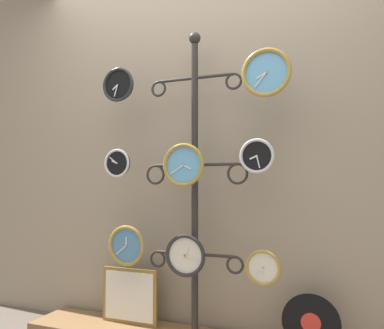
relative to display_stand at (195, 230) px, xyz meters
name	(u,v)px	position (x,y,z in m)	size (l,w,h in m)	color
shop_wall	(203,123)	(0.00, 0.16, 0.71)	(4.40, 0.04, 2.80)	gray
display_stand	(195,230)	(0.00, 0.00, 0.00)	(0.69, 0.40, 1.97)	#282623
clock_top_left	(118,85)	(-0.51, -0.10, 0.95)	(0.23, 0.04, 0.23)	black
clock_top_right	(266,73)	(0.47, -0.08, 0.93)	(0.29, 0.04, 0.29)	#60A8DB
clock_middle_left	(117,163)	(-0.51, -0.10, 0.43)	(0.19, 0.04, 0.19)	black
clock_middle_center	(184,165)	(-0.04, -0.08, 0.41)	(0.27, 0.04, 0.27)	#60A8DB
clock_middle_right	(257,156)	(0.41, -0.08, 0.45)	(0.20, 0.04, 0.20)	black
clock_bottom_left	(127,245)	(-0.43, -0.10, -0.10)	(0.26, 0.04, 0.26)	#4C84B2
clock_bottom_center	(186,255)	(-0.02, -0.10, -0.14)	(0.26, 0.04, 0.26)	silver
clock_bottom_right	(263,268)	(0.45, -0.10, -0.18)	(0.20, 0.04, 0.20)	silver
vinyl_record	(311,323)	(0.69, -0.02, -0.47)	(0.32, 0.01, 0.32)	black
picture_frame	(130,296)	(-0.46, 0.00, -0.45)	(0.40, 0.02, 0.36)	olive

